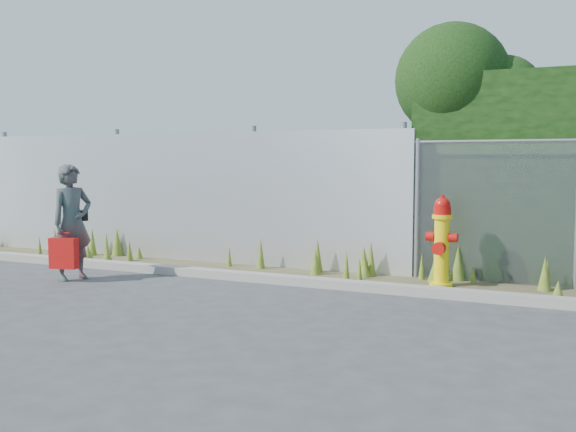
# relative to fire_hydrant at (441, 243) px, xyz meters

# --- Properties ---
(ground) EXTENTS (80.00, 80.00, 0.00)m
(ground) POSITION_rel_fire_hydrant_xyz_m (-1.52, -2.44, -0.62)
(ground) COLOR #3C3C3F
(ground) RESTS_ON ground
(curb) EXTENTS (16.00, 0.22, 0.12)m
(curb) POSITION_rel_fire_hydrant_xyz_m (-1.52, -0.64, -0.56)
(curb) COLOR gray
(curb) RESTS_ON ground
(weed_strip) EXTENTS (16.00, 1.32, 0.53)m
(weed_strip) POSITION_rel_fire_hydrant_xyz_m (-1.87, 0.10, -0.48)
(weed_strip) COLOR #4C432B
(weed_strip) RESTS_ON ground
(corrugated_fence) EXTENTS (8.50, 0.21, 2.30)m
(corrugated_fence) POSITION_rel_fire_hydrant_xyz_m (-4.77, 0.56, 0.49)
(corrugated_fence) COLOR silver
(corrugated_fence) RESTS_ON ground
(fire_hydrant) EXTENTS (0.43, 0.38, 1.27)m
(fire_hydrant) POSITION_rel_fire_hydrant_xyz_m (0.00, 0.00, 0.00)
(fire_hydrant) COLOR yellow
(fire_hydrant) RESTS_ON ground
(woman) EXTENTS (0.57, 0.71, 1.68)m
(woman) POSITION_rel_fire_hydrant_xyz_m (-5.00, -1.60, 0.22)
(woman) COLOR #106A63
(woman) RESTS_ON ground
(red_tote_bag) EXTENTS (0.40, 0.15, 0.52)m
(red_tote_bag) POSITION_rel_fire_hydrant_xyz_m (-4.97, -1.82, -0.20)
(red_tote_bag) COLOR #B40A0B
(black_shoulder_bag) EXTENTS (0.21, 0.09, 0.16)m
(black_shoulder_bag) POSITION_rel_fire_hydrant_xyz_m (-5.02, -1.39, 0.31)
(black_shoulder_bag) COLOR black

